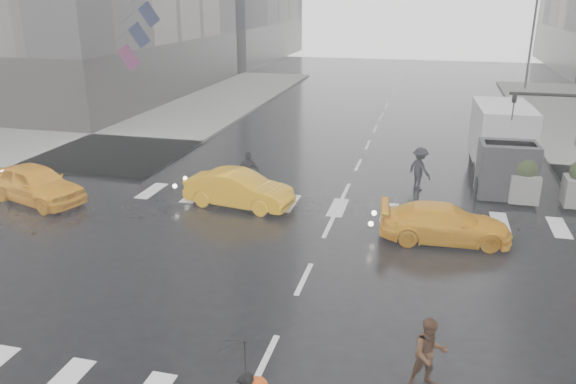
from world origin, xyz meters
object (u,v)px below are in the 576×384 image
(pedestrian_brown, at_px, (429,354))
(taxi_front, at_px, (36,184))
(taxi_mid, at_px, (239,189))
(box_truck, at_px, (503,143))

(pedestrian_brown, xyz_separation_m, taxi_front, (-15.37, 7.68, -0.05))
(pedestrian_brown, relative_size, taxi_mid, 0.38)
(pedestrian_brown, distance_m, taxi_mid, 11.81)
(taxi_front, distance_m, box_truck, 19.63)
(pedestrian_brown, distance_m, taxi_front, 17.18)
(box_truck, bearing_deg, taxi_mid, -152.79)
(pedestrian_brown, distance_m, box_truck, 15.34)
(taxi_mid, bearing_deg, box_truck, -52.35)
(box_truck, bearing_deg, pedestrian_brown, -103.16)
(taxi_front, relative_size, box_truck, 0.73)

